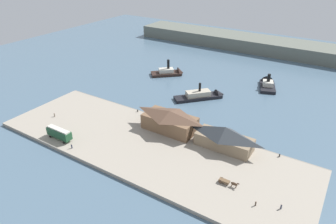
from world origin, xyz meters
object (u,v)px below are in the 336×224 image
at_px(ferry_shed_west_terminal, 170,120).
at_px(pedestrian_standing_center, 54,115).
at_px(ferry_departing_north, 171,72).
at_px(pedestrian_walking_east, 256,204).
at_px(pedestrian_walking_west, 72,146).
at_px(mooring_post_center_west, 280,156).
at_px(ferry_shed_customs_shed, 225,137).
at_px(pedestrian_by_tram, 281,207).
at_px(ferry_near_quay, 204,95).
at_px(horse_cart, 228,182).
at_px(mooring_post_west, 138,111).
at_px(street_tram, 59,133).
at_px(ferry_moored_east, 267,84).

distance_m(ferry_shed_west_terminal, pedestrian_standing_center, 46.65).
bearing_deg(ferry_departing_north, pedestrian_walking_east, -45.20).
relative_size(pedestrian_walking_west, pedestrian_standing_center, 1.03).
bearing_deg(mooring_post_center_west, ferry_shed_customs_shed, -164.90).
distance_m(pedestrian_by_tram, pedestrian_walking_east, 6.31).
distance_m(pedestrian_by_tram, ferry_near_quay, 69.62).
bearing_deg(ferry_departing_north, horse_cart, -47.72).
height_order(ferry_shed_customs_shed, ferry_near_quay, ferry_shed_customs_shed).
bearing_deg(ferry_shed_customs_shed, mooring_post_center_west, 15.10).
bearing_deg(ferry_shed_customs_shed, pedestrian_by_tram, -37.17).
distance_m(pedestrian_standing_center, ferry_near_quay, 64.36).
height_order(horse_cart, pedestrian_walking_east, horse_cart).
distance_m(ferry_near_quay, ferry_departing_north, 32.76).
height_order(pedestrian_walking_west, mooring_post_west, pedestrian_walking_west).
bearing_deg(ferry_shed_customs_shed, ferry_shed_west_terminal, -179.80).
distance_m(street_tram, ferry_near_quay, 64.92).
bearing_deg(ferry_shed_west_terminal, pedestrian_by_tram, -21.59).
bearing_deg(pedestrian_walking_west, ferry_shed_customs_shed, 33.13).
relative_size(ferry_shed_west_terminal, pedestrian_walking_east, 13.02).
bearing_deg(ferry_shed_west_terminal, mooring_post_west, 165.49).
distance_m(pedestrian_walking_east, mooring_post_center_west, 24.77).
xyz_separation_m(ferry_shed_customs_shed, pedestrian_standing_center, (-64.91, -16.19, -3.24)).
distance_m(pedestrian_walking_west, ferry_departing_north, 78.26).
relative_size(ferry_shed_customs_shed, street_tram, 1.91).
height_order(mooring_post_west, ferry_moored_east, ferry_moored_east).
bearing_deg(ferry_shed_west_terminal, ferry_departing_north, 121.62).
xyz_separation_m(pedestrian_walking_west, pedestrian_walking_east, (59.93, 7.52, -0.07)).
xyz_separation_m(street_tram, mooring_post_center_west, (67.47, 30.51, -1.97)).
relative_size(ferry_shed_customs_shed, ferry_departing_north, 1.12).
bearing_deg(ferry_moored_east, mooring_post_west, -122.04).
bearing_deg(pedestrian_walking_west, ferry_moored_east, 66.73).
relative_size(horse_cart, ferry_moored_east, 0.34).
bearing_deg(street_tram, pedestrian_by_tram, 6.29).
bearing_deg(mooring_post_center_west, horse_cart, -112.60).
relative_size(pedestrian_walking_east, ferry_moored_east, 0.09).
distance_m(ferry_shed_west_terminal, ferry_moored_east, 64.80).
relative_size(pedestrian_walking_west, pedestrian_walking_east, 1.10).
bearing_deg(pedestrian_walking_east, ferry_departing_north, 134.80).
bearing_deg(pedestrian_walking_west, ferry_departing_north, 97.13).
bearing_deg(ferry_shed_customs_shed, horse_cart, -63.05).
bearing_deg(mooring_post_west, pedestrian_standing_center, -140.35).
distance_m(mooring_post_west, ferry_near_quay, 32.76).
height_order(pedestrian_walking_west, ferry_near_quay, ferry_near_quay).
distance_m(street_tram, pedestrian_standing_center, 17.62).
distance_m(ferry_shed_customs_shed, street_tram, 56.58).
xyz_separation_m(ferry_shed_customs_shed, ferry_moored_east, (-3.72, 62.19, -4.03)).
bearing_deg(ferry_moored_east, pedestrian_walking_east, -75.50).
bearing_deg(pedestrian_by_tram, pedestrian_walking_west, -171.44).
xyz_separation_m(horse_cart, ferry_departing_north, (-60.46, 66.49, -0.91)).
bearing_deg(street_tram, pedestrian_standing_center, 146.46).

